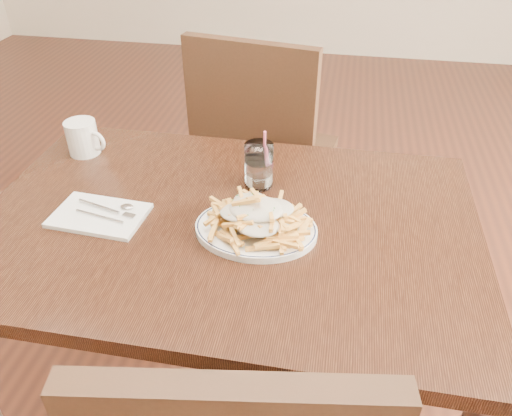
% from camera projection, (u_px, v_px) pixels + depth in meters
% --- Properties ---
extents(floor, '(7.00, 7.00, 0.00)m').
position_uv_depth(floor, '(234.00, 400.00, 1.64)').
color(floor, black).
rests_on(floor, ground).
extents(table, '(1.20, 0.80, 0.75)m').
position_uv_depth(table, '(228.00, 243.00, 1.25)').
color(table, black).
rests_on(table, ground).
extents(chair_far, '(0.53, 0.53, 0.99)m').
position_uv_depth(chair_far, '(261.00, 147.00, 1.88)').
color(chair_far, black).
rests_on(chair_far, ground).
extents(fries_plate, '(0.30, 0.27, 0.02)m').
position_uv_depth(fries_plate, '(256.00, 229.00, 1.15)').
color(fries_plate, white).
rests_on(fries_plate, table).
extents(loaded_fries, '(0.28, 0.26, 0.07)m').
position_uv_depth(loaded_fries, '(256.00, 213.00, 1.13)').
color(loaded_fries, gold).
rests_on(loaded_fries, fries_plate).
extents(napkin, '(0.23, 0.16, 0.01)m').
position_uv_depth(napkin, '(99.00, 215.00, 1.20)').
color(napkin, white).
rests_on(napkin, table).
extents(cutlery, '(0.17, 0.09, 0.01)m').
position_uv_depth(cutlery, '(99.00, 211.00, 1.20)').
color(cutlery, silver).
rests_on(cutlery, napkin).
extents(water_glass, '(0.07, 0.07, 0.16)m').
position_uv_depth(water_glass, '(259.00, 168.00, 1.29)').
color(water_glass, white).
rests_on(water_glass, table).
extents(coffee_mug, '(0.12, 0.09, 0.10)m').
position_uv_depth(coffee_mug, '(83.00, 138.00, 1.43)').
color(coffee_mug, white).
rests_on(coffee_mug, table).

